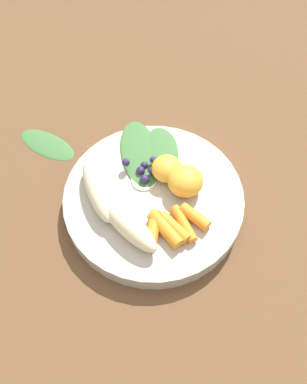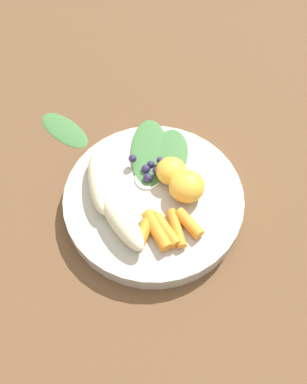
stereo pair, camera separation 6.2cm
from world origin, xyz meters
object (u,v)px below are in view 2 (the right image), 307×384
bowl (154,200)px  orange_segment_near (171,171)px  banana_peeled_right (100,182)px  kale_leaf_stray (64,129)px  banana_peeled_left (121,219)px

bowl → orange_segment_near: orange_segment_near is taller
banana_peeled_right → orange_segment_near: 0.11m
banana_peeled_right → kale_leaf_stray: 0.16m
bowl → orange_segment_near: size_ratio=5.86×
orange_segment_near → kale_leaf_stray: 0.22m
orange_segment_near → kale_leaf_stray: size_ratio=0.43×
orange_segment_near → kale_leaf_stray: orange_segment_near is taller
banana_peeled_left → orange_segment_near: same height
orange_segment_near → banana_peeled_left: bearing=43.9°
banana_peeled_right → kale_leaf_stray: size_ratio=1.05×
bowl → kale_leaf_stray: size_ratio=2.53×
bowl → banana_peeled_right: bearing=-14.4°
kale_leaf_stray → bowl: bearing=177.4°
bowl → banana_peeled_left: size_ratio=2.41×
bowl → kale_leaf_stray: bearing=-48.6°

